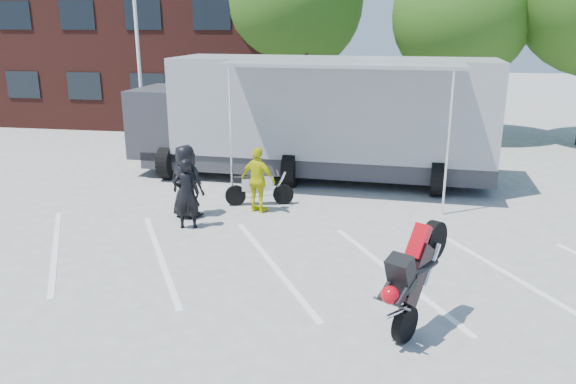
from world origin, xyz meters
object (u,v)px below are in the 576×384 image
(stunt_bike_rider, at_px, (423,324))
(spectator_leather_a, at_px, (186,181))
(parked_motorcycle, at_px, (260,205))
(spectator_hivis, at_px, (258,180))
(tree_mid, at_px, (461,16))
(spectator_leather_c, at_px, (189,183))
(tree_left, at_px, (292,2))
(transporter_truck, at_px, (314,178))
(flagpole, at_px, (142,12))
(spectator_leather_b, at_px, (186,194))

(stunt_bike_rider, relative_size, spectator_leather_a, 1.06)
(parked_motorcycle, distance_m, spectator_hivis, 1.03)
(tree_mid, relative_size, spectator_leather_c, 4.67)
(tree_left, height_order, transporter_truck, tree_left)
(spectator_leather_c, relative_size, spectator_hivis, 0.97)
(tree_mid, xyz_separation_m, transporter_truck, (-4.85, -7.26, -4.94))
(tree_mid, height_order, transporter_truck, tree_mid)
(flagpole, xyz_separation_m, tree_left, (4.24, 6.00, 0.51))
(flagpole, height_order, spectator_hivis, flagpole)
(stunt_bike_rider, height_order, spectator_leather_c, spectator_leather_c)
(spectator_leather_b, distance_m, spectator_leather_c, 0.97)
(flagpole, relative_size, spectator_leather_b, 4.74)
(flagpole, distance_m, tree_mid, 12.31)
(spectator_leather_a, relative_size, spectator_hivis, 1.09)
(flagpole, xyz_separation_m, spectator_leather_c, (3.74, -6.32, -4.23))
(tree_mid, xyz_separation_m, spectator_leather_c, (-7.50, -11.32, -4.12))
(parked_motorcycle, distance_m, spectator_leather_c, 2.07)
(tree_mid, height_order, spectator_leather_a, tree_mid)
(flagpole, height_order, tree_left, tree_left)
(parked_motorcycle, bearing_deg, spectator_leather_b, 132.35)
(tree_left, height_order, spectator_leather_c, tree_left)
(transporter_truck, distance_m, parked_motorcycle, 3.16)
(parked_motorcycle, height_order, spectator_leather_c, spectator_leather_c)
(spectator_leather_a, bearing_deg, spectator_leather_b, 124.51)
(stunt_bike_rider, bearing_deg, tree_left, 136.95)
(tree_mid, bearing_deg, parked_motorcycle, -120.12)
(tree_mid, distance_m, spectator_leather_a, 14.31)
(tree_left, height_order, spectator_leather_b, tree_left)
(flagpole, distance_m, spectator_leather_a, 8.56)
(flagpole, bearing_deg, stunt_bike_rider, -49.39)
(spectator_leather_a, relative_size, spectator_leather_c, 1.12)
(tree_mid, bearing_deg, spectator_leather_b, -120.51)
(spectator_leather_b, xyz_separation_m, spectator_hivis, (1.39, 1.44, 0.00))
(tree_left, relative_size, stunt_bike_rider, 4.44)
(spectator_leather_c, bearing_deg, spectator_leather_b, 128.14)
(flagpole, height_order, tree_mid, flagpole)
(spectator_leather_b, height_order, spectator_leather_c, spectator_leather_b)
(transporter_truck, height_order, parked_motorcycle, transporter_truck)
(parked_motorcycle, height_order, spectator_leather_a, spectator_leather_a)
(flagpole, height_order, spectator_leather_c, flagpole)
(parked_motorcycle, xyz_separation_m, spectator_leather_a, (-1.56, -1.26, 0.92))
(tree_left, relative_size, spectator_hivis, 5.11)
(flagpole, relative_size, tree_left, 0.93)
(spectator_leather_b, bearing_deg, stunt_bike_rider, 131.55)
(flagpole, bearing_deg, spectator_leather_a, -60.06)
(spectator_hivis, bearing_deg, transporter_truck, -86.35)
(spectator_leather_a, bearing_deg, transporter_truck, -108.15)
(tree_mid, height_order, spectator_hivis, tree_mid)
(tree_left, xyz_separation_m, spectator_hivis, (1.17, -11.81, -4.72))
(parked_motorcycle, distance_m, stunt_bike_rider, 6.91)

